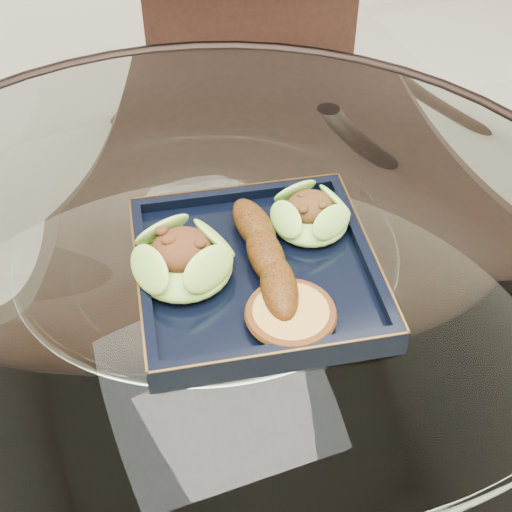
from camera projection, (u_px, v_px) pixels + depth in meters
name	position (u px, v px, depth m)	size (l,w,h in m)	color
dining_table	(215.00, 361.00, 0.95)	(1.13, 1.13, 0.77)	white
dining_chair	(253.00, 161.00, 1.38)	(0.51, 0.51, 0.94)	black
navy_plate	(256.00, 275.00, 0.82)	(0.27, 0.27, 0.02)	black
lettuce_wrap_left	(183.00, 262.00, 0.79)	(0.11, 0.11, 0.04)	#6AA22F
lettuce_wrap_right	(310.00, 217.00, 0.85)	(0.09, 0.09, 0.03)	#61A22F
roasted_plantain	(266.00, 255.00, 0.80)	(0.19, 0.04, 0.04)	#5D3109
crumb_patty	(291.00, 315.00, 0.75)	(0.09, 0.09, 0.02)	gold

